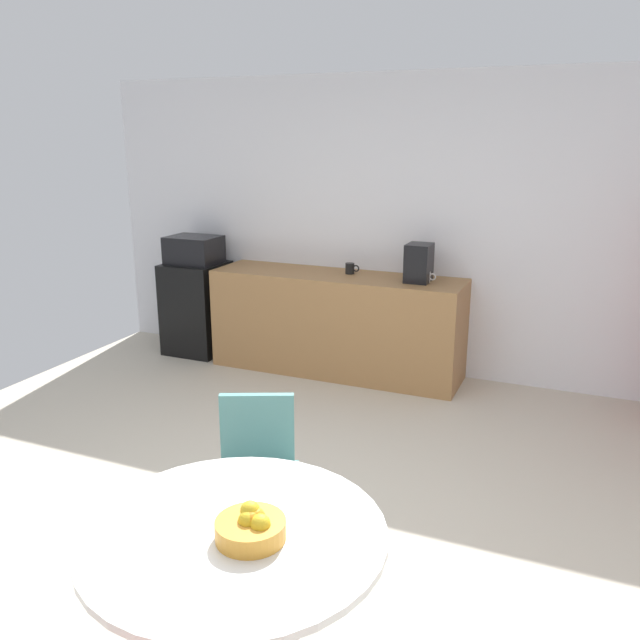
# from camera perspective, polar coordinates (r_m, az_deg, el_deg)

# --- Properties ---
(ground_plane) EXTENTS (6.00, 6.00, 0.00)m
(ground_plane) POSITION_cam_1_polar(r_m,az_deg,el_deg) (3.67, -6.34, -18.97)
(ground_plane) COLOR beige
(wall_back) EXTENTS (6.00, 0.10, 2.60)m
(wall_back) POSITION_cam_1_polar(r_m,az_deg,el_deg) (5.86, 7.86, 7.98)
(wall_back) COLOR silver
(wall_back) RESTS_ON ground_plane
(counter_block) EXTENTS (2.25, 0.60, 0.90)m
(counter_block) POSITION_cam_1_polar(r_m,az_deg,el_deg) (5.88, 1.43, -0.32)
(counter_block) COLOR #9E7042
(counter_block) RESTS_ON ground_plane
(mini_fridge) EXTENTS (0.54, 0.54, 0.89)m
(mini_fridge) POSITION_cam_1_polar(r_m,az_deg,el_deg) (6.55, -10.65, 1.06)
(mini_fridge) COLOR black
(mini_fridge) RESTS_ON ground_plane
(microwave) EXTENTS (0.48, 0.38, 0.26)m
(microwave) POSITION_cam_1_polar(r_m,az_deg,el_deg) (6.43, -10.91, 6.02)
(microwave) COLOR black
(microwave) RESTS_ON mini_fridge
(round_table) EXTENTS (1.09, 1.09, 0.75)m
(round_table) POSITION_cam_1_polar(r_m,az_deg,el_deg) (2.52, -7.38, -20.35)
(round_table) COLOR silver
(round_table) RESTS_ON ground_plane
(chair_teal) EXTENTS (0.55, 0.55, 0.83)m
(chair_teal) POSITION_cam_1_polar(r_m,az_deg,el_deg) (3.38, -5.54, -11.88)
(chair_teal) COLOR silver
(chair_teal) RESTS_ON ground_plane
(fruit_bowl) EXTENTS (0.25, 0.25, 0.13)m
(fruit_bowl) POSITION_cam_1_polar(r_m,az_deg,el_deg) (2.37, -6.00, -17.44)
(fruit_bowl) COLOR gold
(fruit_bowl) RESTS_ON round_table
(mug_white) EXTENTS (0.13, 0.08, 0.09)m
(mug_white) POSITION_cam_1_polar(r_m,az_deg,el_deg) (5.81, 2.65, 4.51)
(mug_white) COLOR black
(mug_white) RESTS_ON counter_block
(mug_green) EXTENTS (0.13, 0.08, 0.09)m
(mug_green) POSITION_cam_1_polar(r_m,az_deg,el_deg) (5.53, 9.21, 3.73)
(mug_green) COLOR white
(mug_green) RESTS_ON counter_block
(coffee_maker) EXTENTS (0.20, 0.24, 0.32)m
(coffee_maker) POSITION_cam_1_polar(r_m,az_deg,el_deg) (5.52, 8.60, 4.93)
(coffee_maker) COLOR black
(coffee_maker) RESTS_ON counter_block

